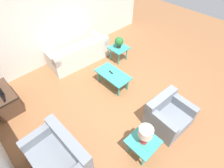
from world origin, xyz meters
TOP-DOWN VIEW (x-y plane):
  - ground_plane at (0.00, 0.00)m, footprint 14.00×14.00m
  - wall_right at (3.06, 0.00)m, footprint 0.12×7.20m
  - sofa at (2.33, -0.13)m, footprint 0.98×2.06m
  - armchair at (-1.15, -0.17)m, footprint 0.89×0.98m
  - loveseat at (-0.22, 2.22)m, footprint 1.31×0.86m
  - coffee_table at (0.70, -0.14)m, footprint 1.03×0.56m
  - side_table_plant at (1.48, -1.16)m, footprint 0.57×0.57m
  - side_table_lamp at (-1.21, 0.85)m, footprint 0.57×0.57m
  - tv_stand_chest at (2.08, 2.47)m, footprint 0.99×0.57m
  - potted_plant at (1.48, -1.16)m, footprint 0.29×0.29m
  - table_lamp at (-1.21, 0.85)m, footprint 0.28×0.28m
  - remote_control at (0.78, -0.14)m, footprint 0.16×0.06m

SIDE VIEW (x-z plane):
  - ground_plane at x=0.00m, z-range 0.00..0.00m
  - tv_stand_chest at x=2.08m, z-range 0.02..0.57m
  - sofa at x=2.33m, z-range -0.08..0.67m
  - loveseat at x=-0.22m, z-range -0.09..0.68m
  - armchair at x=-1.15m, z-range -0.08..0.69m
  - coffee_table at x=0.70m, z-range 0.17..0.62m
  - side_table_plant at x=1.48m, z-range 0.18..0.68m
  - side_table_lamp at x=-1.21m, z-range 0.18..0.68m
  - remote_control at x=0.78m, z-range 0.45..0.47m
  - potted_plant at x=1.48m, z-range 0.53..0.91m
  - table_lamp at x=-1.21m, z-range 0.56..1.02m
  - wall_right at x=3.06m, z-range 0.00..2.70m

